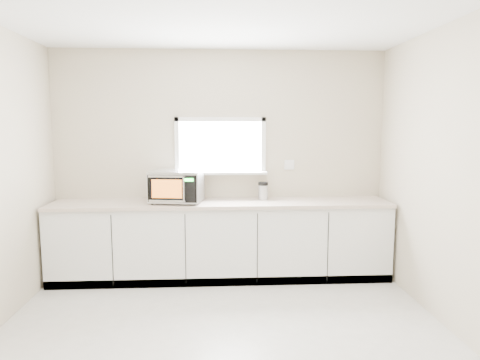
{
  "coord_description": "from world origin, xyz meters",
  "views": [
    {
      "loc": [
        -0.05,
        -3.22,
        1.79
      ],
      "look_at": [
        0.21,
        1.55,
        1.19
      ],
      "focal_mm": 32.0,
      "sensor_mm": 36.0,
      "label": 1
    }
  ],
  "objects": [
    {
      "name": "countertop",
      "position": [
        0.0,
        1.69,
        0.9
      ],
      "size": [
        3.92,
        0.64,
        0.04
      ],
      "primitive_type": "cube",
      "color": "beige",
      "rests_on": "cabinets"
    },
    {
      "name": "cabinets",
      "position": [
        0.0,
        1.7,
        0.44
      ],
      "size": [
        3.92,
        0.6,
        0.88
      ],
      "primitive_type": "cube",
      "color": "silver",
      "rests_on": "ground"
    },
    {
      "name": "back_wall",
      "position": [
        0.0,
        2.0,
        1.36
      ],
      "size": [
        4.0,
        0.17,
        2.7
      ],
      "color": "#BCAB95",
      "rests_on": "ground"
    },
    {
      "name": "cutting_board",
      "position": [
        -0.5,
        1.94,
        1.07
      ],
      "size": [
        0.31,
        0.07,
        0.31
      ],
      "primitive_type": "cylinder",
      "rotation": [
        1.4,
        0.0,
        0.0
      ],
      "color": "#A27F3E",
      "rests_on": "countertop"
    },
    {
      "name": "ground",
      "position": [
        0.0,
        0.0,
        0.0
      ],
      "size": [
        4.0,
        4.0,
        0.0
      ],
      "primitive_type": "plane",
      "color": "beige",
      "rests_on": "ground"
    },
    {
      "name": "knife_block",
      "position": [
        -0.63,
        1.74,
        1.05
      ],
      "size": [
        0.15,
        0.23,
        0.31
      ],
      "rotation": [
        0.0,
        0.0,
        0.22
      ],
      "color": "#422C17",
      "rests_on": "countertop"
    },
    {
      "name": "coffee_grinder",
      "position": [
        0.51,
        1.82,
        1.02
      ],
      "size": [
        0.12,
        0.12,
        0.21
      ],
      "rotation": [
        0.0,
        0.0,
        0.0
      ],
      "color": "silver",
      "rests_on": "countertop"
    },
    {
      "name": "microwave",
      "position": [
        -0.51,
        1.67,
        1.11
      ],
      "size": [
        0.63,
        0.54,
        0.37
      ],
      "rotation": [
        0.0,
        0.0,
        -0.15
      ],
      "color": "black",
      "rests_on": "countertop"
    }
  ]
}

